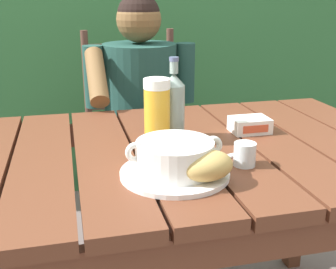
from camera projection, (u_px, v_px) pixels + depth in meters
dining_table at (163, 177)px, 1.23m from camera, size 1.48×0.86×0.78m
chair_near_diner at (136, 142)px, 2.11m from camera, size 0.47×0.47×1.02m
person_eating at (142, 110)px, 1.85m from camera, size 0.48×0.47×1.20m
serving_plate at (175, 173)px, 1.01m from camera, size 0.26×0.26×0.01m
soup_bowl at (175, 155)px, 1.00m from camera, size 0.24×0.19×0.08m
bread_roll at (206, 165)px, 0.95m from camera, size 0.14×0.11×0.07m
beer_glass at (157, 111)px, 1.21m from camera, size 0.08×0.08×0.19m
beer_bottle at (174, 105)px, 1.25m from camera, size 0.07×0.07×0.24m
water_glass_small at (245, 154)px, 1.06m from camera, size 0.06×0.06×0.06m
butter_tub at (250, 125)px, 1.32m from camera, size 0.12×0.09×0.05m
table_knife at (221, 158)px, 1.11m from camera, size 0.15×0.07×0.01m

